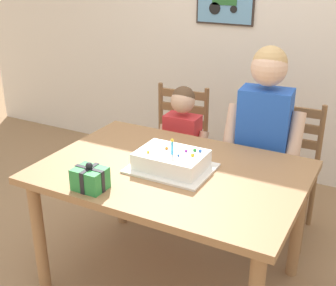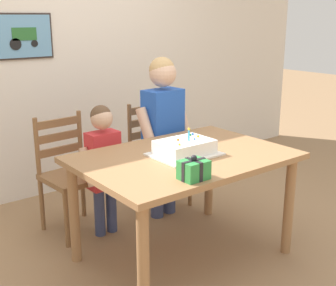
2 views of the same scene
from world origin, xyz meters
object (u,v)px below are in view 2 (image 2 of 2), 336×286
object	(u,v)px
birthday_cake	(185,148)
gift_box_red_large	(194,170)
child_younger	(103,158)
dining_table	(184,168)
child_older	(163,122)
chair_left	(71,174)
chair_right	(157,154)

from	to	relation	value
birthday_cake	gift_box_red_large	world-z (taller)	birthday_cake
birthday_cake	child_younger	size ratio (longest dim) A/B	0.43
dining_table	child_older	size ratio (longest dim) A/B	1.05
dining_table	child_younger	bearing A→B (deg)	111.64
child_older	child_younger	size ratio (longest dim) A/B	1.31
birthday_cake	chair_left	xyz separation A→B (m)	(-0.42, 0.88, -0.34)
birthday_cake	chair_left	bearing A→B (deg)	115.70
chair_right	gift_box_red_large	bearing A→B (deg)	-118.03
chair_left	child_older	world-z (taller)	child_older
child_older	chair_left	bearing A→B (deg)	162.70
chair_right	chair_left	bearing A→B (deg)	-179.99
gift_box_red_large	chair_left	xyz separation A→B (m)	(-0.17, 1.26, -0.35)
chair_right	child_older	world-z (taller)	child_older
chair_left	chair_right	bearing A→B (deg)	0.01
gift_box_red_large	child_older	xyz separation A→B (m)	(0.56, 1.03, 0.00)
birthday_cake	gift_box_red_large	distance (m)	0.46
dining_table	child_younger	size ratio (longest dim) A/B	1.38
birthday_cake	chair_right	distance (m)	1.03
chair_left	child_younger	distance (m)	0.32
dining_table	gift_box_red_large	bearing A→B (deg)	-123.00
child_younger	child_older	bearing A→B (deg)	-0.07
child_older	gift_box_red_large	bearing A→B (deg)	-118.68
dining_table	chair_left	xyz separation A→B (m)	(-0.42, 0.87, -0.19)
dining_table	birthday_cake	size ratio (longest dim) A/B	3.22
child_older	child_younger	xyz separation A→B (m)	(-0.57, 0.00, -0.20)
birthday_cake	chair_left	world-z (taller)	birthday_cake
chair_left	chair_right	world-z (taller)	same
gift_box_red_large	chair_right	xyz separation A→B (m)	(0.67, 1.26, -0.35)
dining_table	chair_left	distance (m)	0.99
dining_table	chair_right	xyz separation A→B (m)	(0.42, 0.87, -0.19)
chair_left	dining_table	bearing A→B (deg)	-64.08
child_younger	chair_left	bearing A→B (deg)	126.42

